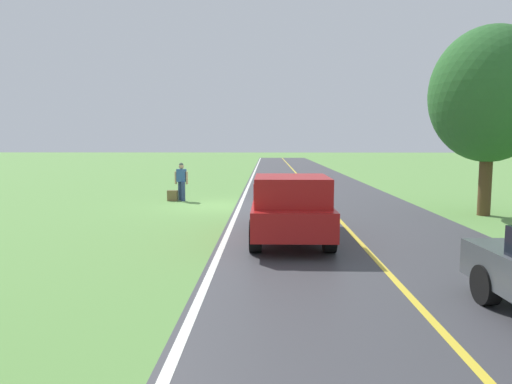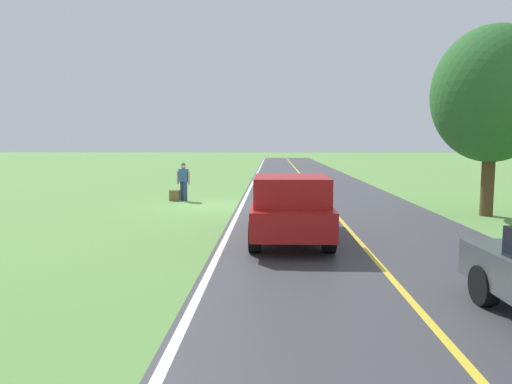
% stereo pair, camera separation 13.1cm
% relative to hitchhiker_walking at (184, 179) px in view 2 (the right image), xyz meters
% --- Properties ---
extents(ground_plane, '(200.00, 200.00, 0.00)m').
position_rel_hitchhiker_walking_xyz_m(ground_plane, '(-1.73, 1.64, -0.98)').
color(ground_plane, '#609347').
extents(road_surface, '(7.67, 120.00, 0.00)m').
position_rel_hitchhiker_walking_xyz_m(road_surface, '(-6.41, 1.64, -0.98)').
color(road_surface, '#3D3D42').
rests_on(road_surface, ground).
extents(lane_edge_line, '(0.16, 117.60, 0.00)m').
position_rel_hitchhiker_walking_xyz_m(lane_edge_line, '(-2.75, 1.64, -0.98)').
color(lane_edge_line, silver).
rests_on(lane_edge_line, ground).
extents(lane_centre_line, '(0.14, 117.60, 0.00)m').
position_rel_hitchhiker_walking_xyz_m(lane_centre_line, '(-6.41, 1.64, -0.98)').
color(lane_centre_line, gold).
rests_on(lane_centre_line, ground).
extents(hitchhiker_walking, '(0.62, 0.53, 1.75)m').
position_rel_hitchhiker_walking_xyz_m(hitchhiker_walking, '(0.00, 0.00, 0.00)').
color(hitchhiker_walking, navy).
rests_on(hitchhiker_walking, ground).
extents(suitcase_carried, '(0.48, 0.24, 0.48)m').
position_rel_hitchhiker_walking_xyz_m(suitcase_carried, '(0.43, 0.04, -0.74)').
color(suitcase_carried, brown).
rests_on(suitcase_carried, ground).
extents(pickup_truck_passing, '(2.10, 5.40, 1.82)m').
position_rel_hitchhiker_walking_xyz_m(pickup_truck_passing, '(-4.53, 8.40, -0.01)').
color(pickup_truck_passing, '#B21919').
rests_on(pickup_truck_passing, ground).
extents(tree_far_side_near, '(4.21, 4.21, 6.80)m').
position_rel_hitchhiker_walking_xyz_m(tree_far_side_near, '(-11.87, 3.92, 3.38)').
color(tree_far_side_near, brown).
rests_on(tree_far_side_near, ground).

